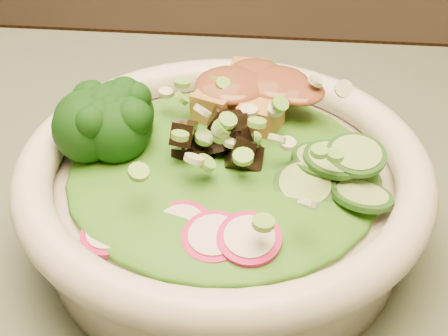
{
  "coord_description": "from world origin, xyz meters",
  "views": [
    {
      "loc": [
        0.07,
        -0.29,
        1.08
      ],
      "look_at": [
        0.03,
        0.06,
        0.81
      ],
      "focal_mm": 50.0,
      "sensor_mm": 36.0,
      "label": 1
    }
  ],
  "objects": [
    {
      "name": "radish_slices",
      "position": [
        0.02,
        -0.01,
        0.82
      ],
      "size": [
        0.13,
        0.08,
        0.02
      ],
      "primitive_type": null,
      "rotation": [
        0.0,
        0.0,
        -0.29
      ],
      "color": "#B40D51",
      "rests_on": "salad_bowl"
    },
    {
      "name": "peanut_sauce",
      "position": [
        0.05,
        0.13,
        0.84
      ],
      "size": [
        0.08,
        0.06,
        0.02
      ],
      "primitive_type": "ellipsoid",
      "color": "brown",
      "rests_on": "tofu_cubes"
    },
    {
      "name": "broccoli_florets",
      "position": [
        -0.03,
        0.07,
        0.83
      ],
      "size": [
        0.1,
        0.1,
        0.05
      ],
      "primitive_type": null,
      "rotation": [
        0.0,
        0.0,
        -0.29
      ],
      "color": "black",
      "rests_on": "salad_bowl"
    },
    {
      "name": "scallion_garnish",
      "position": [
        0.03,
        0.06,
        0.84
      ],
      "size": [
        0.21,
        0.21,
        0.03
      ],
      "primitive_type": null,
      "color": "#67A93B",
      "rests_on": "salad_bowl"
    },
    {
      "name": "mushroom_heap",
      "position": [
        0.03,
        0.07,
        0.83
      ],
      "size": [
        0.09,
        0.09,
        0.04
      ],
      "primitive_type": null,
      "rotation": [
        0.0,
        0.0,
        -0.29
      ],
      "color": "black",
      "rests_on": "salad_bowl"
    },
    {
      "name": "tofu_cubes",
      "position": [
        0.05,
        0.13,
        0.83
      ],
      "size": [
        0.11,
        0.09,
        0.04
      ],
      "primitive_type": null,
      "rotation": [
        0.0,
        0.0,
        -0.29
      ],
      "color": "#A97238",
      "rests_on": "salad_bowl"
    },
    {
      "name": "salad_bowl",
      "position": [
        0.03,
        0.06,
        0.79
      ],
      "size": [
        0.29,
        0.29,
        0.08
      ],
      "rotation": [
        0.0,
        0.0,
        -0.29
      ],
      "color": "silver",
      "rests_on": "dining_table"
    },
    {
      "name": "lettuce_bed",
      "position": [
        0.03,
        0.06,
        0.81
      ],
      "size": [
        0.22,
        0.22,
        0.03
      ],
      "primitive_type": "ellipsoid",
      "color": "#316715",
      "rests_on": "salad_bowl"
    },
    {
      "name": "cucumber_slices",
      "position": [
        0.1,
        0.04,
        0.83
      ],
      "size": [
        0.09,
        0.09,
        0.04
      ],
      "primitive_type": null,
      "rotation": [
        0.0,
        0.0,
        -0.29
      ],
      "color": "#82B061",
      "rests_on": "salad_bowl"
    }
  ]
}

